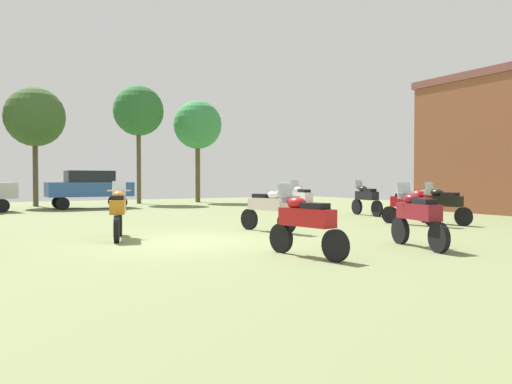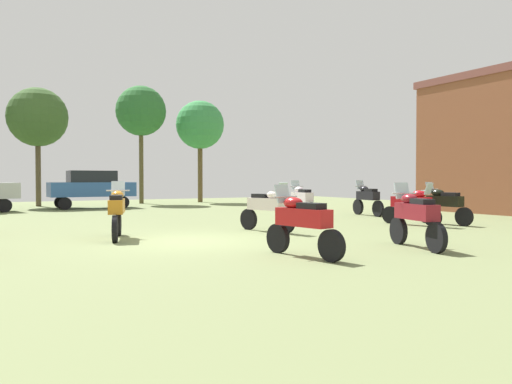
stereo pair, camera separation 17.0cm
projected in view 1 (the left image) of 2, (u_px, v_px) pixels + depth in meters
ground_plane at (190, 242)px, 12.88m from camera, size 44.00×52.00×0.02m
motorcycle_1 at (418, 216)px, 11.61m from camera, size 0.78×2.18×1.49m
motorcycle_4 at (118, 211)px, 13.35m from camera, size 0.83×2.18×1.51m
motorcycle_6 at (301, 200)px, 20.44m from camera, size 0.64×2.21×1.51m
motorcycle_7 at (306, 222)px, 10.28m from camera, size 0.69×2.15×1.46m
motorcycle_8 at (443, 204)px, 17.63m from camera, size 0.62×2.12×1.46m
motorcycle_10 at (268, 207)px, 15.23m from camera, size 0.80×2.15×1.48m
motorcycle_11 at (411, 204)px, 17.40m from camera, size 0.76×2.20×1.44m
motorcycle_12 at (366, 198)px, 21.84m from camera, size 0.62×2.15×1.51m
car_3 at (90, 186)px, 26.99m from camera, size 4.32×1.84×2.00m
tree_2 at (35, 117)px, 28.96m from camera, size 3.35×3.35×6.76m
tree_3 at (198, 125)px, 34.18m from camera, size 3.22×3.22×6.80m
tree_5 at (138, 111)px, 32.24m from camera, size 3.15×3.15×7.45m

